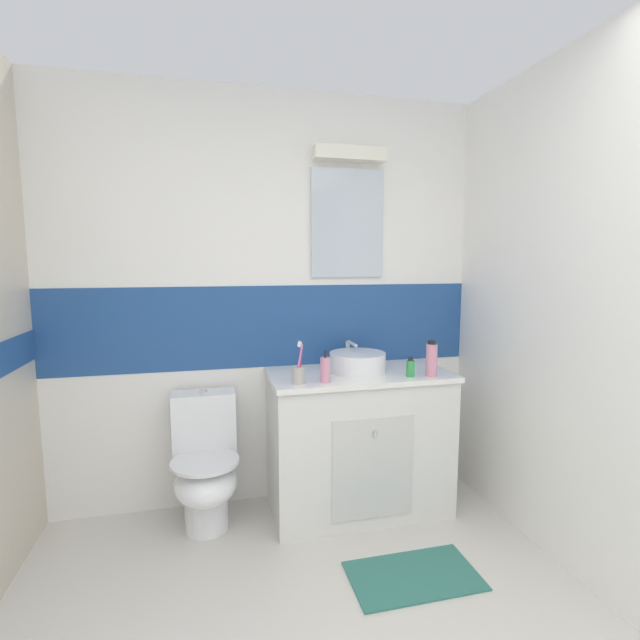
{
  "coord_description": "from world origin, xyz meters",
  "views": [
    {
      "loc": [
        -0.37,
        -0.4,
        1.49
      ],
      "look_at": [
        0.21,
        1.96,
        1.19
      ],
      "focal_mm": 25.94,
      "sensor_mm": 36.0,
      "label": 1
    }
  ],
  "objects_px": {
    "toilet": "(205,466)",
    "perfume_flask_small": "(410,367)",
    "soap_dispenser": "(325,370)",
    "sink_basin": "(357,361)",
    "mouthwash_bottle": "(432,359)",
    "toothbrush_cup": "(298,373)"
  },
  "relations": [
    {
      "from": "toilet",
      "to": "perfume_flask_small",
      "type": "distance_m",
      "value": 1.28
    },
    {
      "from": "soap_dispenser",
      "to": "perfume_flask_small",
      "type": "xyz_separation_m",
      "value": [
        0.5,
        0.0,
        -0.02
      ]
    },
    {
      "from": "sink_basin",
      "to": "toilet",
      "type": "bearing_deg",
      "value": 179.35
    },
    {
      "from": "toilet",
      "to": "mouthwash_bottle",
      "type": "relative_size",
      "value": 3.7
    },
    {
      "from": "toilet",
      "to": "perfume_flask_small",
      "type": "xyz_separation_m",
      "value": [
        1.14,
        -0.2,
        0.55
      ]
    },
    {
      "from": "perfume_flask_small",
      "to": "soap_dispenser",
      "type": "bearing_deg",
      "value": -179.8
    },
    {
      "from": "toilet",
      "to": "mouthwash_bottle",
      "type": "bearing_deg",
      "value": -9.88
    },
    {
      "from": "mouthwash_bottle",
      "to": "toilet",
      "type": "bearing_deg",
      "value": 170.12
    },
    {
      "from": "perfume_flask_small",
      "to": "toothbrush_cup",
      "type": "bearing_deg",
      "value": 179.58
    },
    {
      "from": "toothbrush_cup",
      "to": "mouthwash_bottle",
      "type": "height_order",
      "value": "toothbrush_cup"
    },
    {
      "from": "sink_basin",
      "to": "mouthwash_bottle",
      "type": "relative_size",
      "value": 1.83
    },
    {
      "from": "soap_dispenser",
      "to": "perfume_flask_small",
      "type": "height_order",
      "value": "soap_dispenser"
    },
    {
      "from": "sink_basin",
      "to": "soap_dispenser",
      "type": "distance_m",
      "value": 0.31
    },
    {
      "from": "toilet",
      "to": "mouthwash_bottle",
      "type": "height_order",
      "value": "mouthwash_bottle"
    },
    {
      "from": "sink_basin",
      "to": "toothbrush_cup",
      "type": "xyz_separation_m",
      "value": [
        -0.39,
        -0.19,
        -0.01
      ]
    },
    {
      "from": "toothbrush_cup",
      "to": "perfume_flask_small",
      "type": "distance_m",
      "value": 0.64
    },
    {
      "from": "toilet",
      "to": "toothbrush_cup",
      "type": "distance_m",
      "value": 0.77
    },
    {
      "from": "toothbrush_cup",
      "to": "perfume_flask_small",
      "type": "xyz_separation_m",
      "value": [
        0.64,
        -0.0,
        -0.0
      ]
    },
    {
      "from": "sink_basin",
      "to": "toilet",
      "type": "xyz_separation_m",
      "value": [
        -0.89,
        0.01,
        -0.56
      ]
    },
    {
      "from": "toilet",
      "to": "mouthwash_bottle",
      "type": "distance_m",
      "value": 1.41
    },
    {
      "from": "soap_dispenser",
      "to": "mouthwash_bottle",
      "type": "bearing_deg",
      "value": -1.5
    },
    {
      "from": "toilet",
      "to": "perfume_flask_small",
      "type": "relative_size",
      "value": 6.71
    }
  ]
}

